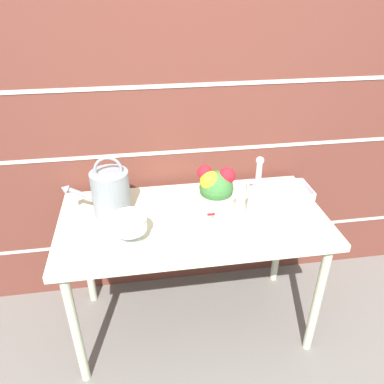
{
  "coord_description": "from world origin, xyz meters",
  "views": [
    {
      "loc": [
        -0.24,
        -1.49,
        1.77
      ],
      "look_at": [
        0.0,
        0.03,
        0.86
      ],
      "focal_mm": 35.0,
      "sensor_mm": 36.0,
      "label": 1
    }
  ],
  "objects_px": {
    "watering_can": "(110,192)",
    "flower_planter": "(216,191)",
    "wire_tray": "(280,193)",
    "figurine_vase": "(210,219)",
    "crystal_pedestal_bowl": "(130,224)",
    "glass_decanter": "(256,197)"
  },
  "relations": [
    {
      "from": "glass_decanter",
      "to": "wire_tray",
      "type": "bearing_deg",
      "value": 42.16
    },
    {
      "from": "glass_decanter",
      "to": "figurine_vase",
      "type": "xyz_separation_m",
      "value": [
        -0.24,
        -0.09,
        -0.04
      ]
    },
    {
      "from": "crystal_pedestal_bowl",
      "to": "wire_tray",
      "type": "height_order",
      "value": "crystal_pedestal_bowl"
    },
    {
      "from": "flower_planter",
      "to": "wire_tray",
      "type": "relative_size",
      "value": 0.71
    },
    {
      "from": "glass_decanter",
      "to": "figurine_vase",
      "type": "distance_m",
      "value": 0.26
    },
    {
      "from": "watering_can",
      "to": "figurine_vase",
      "type": "height_order",
      "value": "watering_can"
    },
    {
      "from": "watering_can",
      "to": "figurine_vase",
      "type": "distance_m",
      "value": 0.5
    },
    {
      "from": "watering_can",
      "to": "wire_tray",
      "type": "xyz_separation_m",
      "value": [
        0.88,
        0.04,
        -0.11
      ]
    },
    {
      "from": "flower_planter",
      "to": "wire_tray",
      "type": "distance_m",
      "value": 0.39
    },
    {
      "from": "flower_planter",
      "to": "figurine_vase",
      "type": "relative_size",
      "value": 1.49
    },
    {
      "from": "figurine_vase",
      "to": "wire_tray",
      "type": "bearing_deg",
      "value": 31.14
    },
    {
      "from": "glass_decanter",
      "to": "wire_tray",
      "type": "distance_m",
      "value": 0.28
    },
    {
      "from": "flower_planter",
      "to": "wire_tray",
      "type": "height_order",
      "value": "flower_planter"
    },
    {
      "from": "crystal_pedestal_bowl",
      "to": "figurine_vase",
      "type": "xyz_separation_m",
      "value": [
        0.36,
        0.02,
        -0.02
      ]
    },
    {
      "from": "watering_can",
      "to": "flower_planter",
      "type": "xyz_separation_m",
      "value": [
        0.51,
        -0.04,
        -0.01
      ]
    },
    {
      "from": "watering_can",
      "to": "flower_planter",
      "type": "distance_m",
      "value": 0.51
    },
    {
      "from": "crystal_pedestal_bowl",
      "to": "flower_planter",
      "type": "distance_m",
      "value": 0.47
    },
    {
      "from": "crystal_pedestal_bowl",
      "to": "flower_planter",
      "type": "height_order",
      "value": "flower_planter"
    },
    {
      "from": "crystal_pedestal_bowl",
      "to": "wire_tray",
      "type": "bearing_deg",
      "value": 19.4
    },
    {
      "from": "glass_decanter",
      "to": "watering_can",
      "type": "bearing_deg",
      "value": 168.96
    },
    {
      "from": "crystal_pedestal_bowl",
      "to": "figurine_vase",
      "type": "height_order",
      "value": "figurine_vase"
    },
    {
      "from": "flower_planter",
      "to": "figurine_vase",
      "type": "xyz_separation_m",
      "value": [
        -0.06,
        -0.18,
        -0.04
      ]
    }
  ]
}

